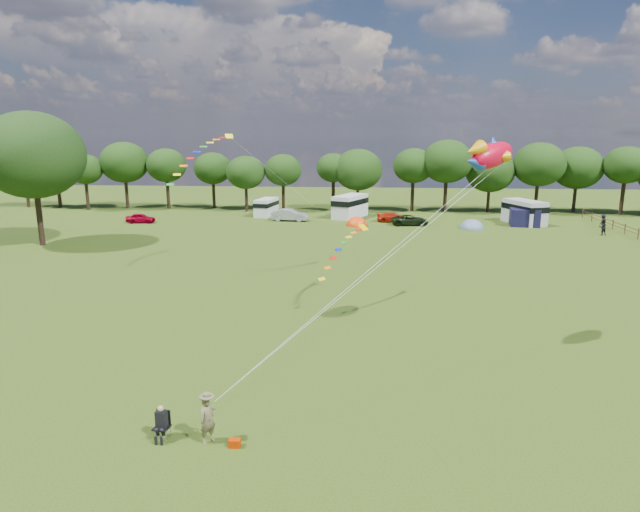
# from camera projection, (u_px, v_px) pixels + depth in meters

# --- Properties ---
(ground_plane) EXTENTS (180.00, 180.00, 0.00)m
(ground_plane) POSITION_uv_depth(u_px,v_px,m) (306.00, 378.00, 24.91)
(ground_plane) COLOR #1D310E
(ground_plane) RESTS_ON ground
(tree_line) EXTENTS (102.98, 10.98, 10.27)m
(tree_line) POSITION_uv_depth(u_px,v_px,m) (383.00, 167.00, 76.48)
(tree_line) COLOR black
(tree_line) RESTS_ON ground
(big_tree) EXTENTS (10.00, 10.00, 13.28)m
(big_tree) POSITION_uv_depth(u_px,v_px,m) (32.00, 155.00, 52.44)
(big_tree) COLOR black
(big_tree) RESTS_ON ground
(car_a) EXTENTS (3.78, 1.77, 1.22)m
(car_a) POSITION_uv_depth(u_px,v_px,m) (141.00, 218.00, 67.76)
(car_a) COLOR maroon
(car_a) RESTS_ON ground
(car_b) EXTENTS (4.50, 1.87, 1.56)m
(car_b) POSITION_uv_depth(u_px,v_px,m) (290.00, 215.00, 69.26)
(car_b) COLOR gray
(car_b) RESTS_ON ground
(car_c) EXTENTS (4.14, 2.03, 1.20)m
(car_c) POSITION_uv_depth(u_px,v_px,m) (393.00, 217.00, 68.40)
(car_c) COLOR #B9200C
(car_c) RESTS_ON ground
(car_d) EXTENTS (4.86, 2.56, 1.27)m
(car_d) POSITION_uv_depth(u_px,v_px,m) (410.00, 220.00, 66.07)
(car_d) COLOR black
(car_d) RESTS_ON ground
(campervan_b) EXTENTS (2.87, 5.09, 2.36)m
(campervan_b) POSITION_uv_depth(u_px,v_px,m) (266.00, 207.00, 73.45)
(campervan_b) COLOR silver
(campervan_b) RESTS_ON ground
(campervan_c) EXTENTS (5.00, 6.71, 3.03)m
(campervan_c) POSITION_uv_depth(u_px,v_px,m) (350.00, 205.00, 71.98)
(campervan_c) COLOR silver
(campervan_c) RESTS_ON ground
(campervan_d) EXTENTS (4.56, 6.57, 2.96)m
(campervan_d) POSITION_uv_depth(u_px,v_px,m) (524.00, 211.00, 66.81)
(campervan_d) COLOR #B3B3B5
(campervan_d) RESTS_ON ground
(tent_orange) EXTENTS (2.68, 2.94, 2.10)m
(tent_orange) POSITION_uv_depth(u_px,v_px,m) (357.00, 225.00, 66.10)
(tent_orange) COLOR #EF3D08
(tent_orange) RESTS_ON ground
(tent_greyblue) EXTENTS (2.95, 3.23, 2.20)m
(tent_greyblue) POSITION_uv_depth(u_px,v_px,m) (472.00, 228.00, 63.83)
(tent_greyblue) COLOR slate
(tent_greyblue) RESTS_ON ground
(awning_navy) EXTENTS (3.77, 3.25, 2.11)m
(awning_navy) POSITION_uv_depth(u_px,v_px,m) (525.00, 217.00, 65.42)
(awning_navy) COLOR black
(awning_navy) RESTS_ON ground
(kite_flyer) EXTENTS (0.76, 0.78, 1.81)m
(kite_flyer) POSITION_uv_depth(u_px,v_px,m) (208.00, 420.00, 19.54)
(kite_flyer) COLOR brown
(kite_flyer) RESTS_ON ground
(camp_chair) EXTENTS (0.63, 0.63, 1.37)m
(camp_chair) POSITION_uv_depth(u_px,v_px,m) (162.00, 419.00, 19.78)
(camp_chair) COLOR #99999E
(camp_chair) RESTS_ON ground
(kite_bag) EXTENTS (0.43, 0.29, 0.30)m
(kite_bag) POSITION_uv_depth(u_px,v_px,m) (235.00, 443.00, 19.40)
(kite_bag) COLOR #AB2700
(kite_bag) RESTS_ON ground
(fish_kite) EXTENTS (3.30, 3.05, 1.91)m
(fish_kite) POSITION_uv_depth(u_px,v_px,m) (488.00, 155.00, 26.24)
(fish_kite) COLOR red
(fish_kite) RESTS_ON ground
(streamer_kite_b) EXTENTS (4.32, 4.59, 3.81)m
(streamer_kite_b) POSITION_uv_depth(u_px,v_px,m) (205.00, 151.00, 41.83)
(streamer_kite_b) COLOR #FFF90F
(streamer_kite_b) RESTS_ON ground
(streamer_kite_c) EXTENTS (3.16, 5.00, 2.81)m
(streamer_kite_c) POSITION_uv_depth(u_px,v_px,m) (347.00, 243.00, 35.13)
(streamer_kite_c) COLOR #F6C402
(streamer_kite_c) RESTS_ON ground
(walker_a) EXTENTS (0.93, 0.66, 1.77)m
(walker_a) POSITION_uv_depth(u_px,v_px,m) (603.00, 227.00, 59.51)
(walker_a) COLOR black
(walker_a) RESTS_ON ground
(walker_b) EXTENTS (1.21, 1.12, 1.75)m
(walker_b) POSITION_uv_depth(u_px,v_px,m) (603.00, 222.00, 63.51)
(walker_b) COLOR black
(walker_b) RESTS_ON ground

